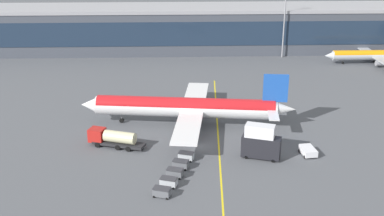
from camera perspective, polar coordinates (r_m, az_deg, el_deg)
name	(u,v)px	position (r m, az deg, el deg)	size (l,w,h in m)	color
ground_plane	(201,146)	(89.33, 1.08, -4.66)	(700.00, 700.00, 0.00)	#515459
apron_lead_in_line	(218,142)	(91.39, 3.21, -4.08)	(0.30, 80.00, 0.01)	yellow
terminal_building	(235,28)	(163.89, 5.16, 9.62)	(204.08, 21.93, 14.67)	#424751
main_airliner	(186,107)	(97.59, -0.67, 0.10)	(44.73, 35.70, 11.51)	white
fuel_tanker	(113,138)	(89.82, -9.53, -3.59)	(11.03, 5.83, 3.25)	#232326
catering_lift	(261,142)	(84.57, 8.30, -4.10)	(7.24, 4.63, 6.30)	black
pushback_tug	(308,150)	(88.28, 13.80, -5.00)	(2.71, 4.03, 1.40)	white
baggage_cart_0	(162,192)	(73.19, -3.65, -10.07)	(3.00, 2.30, 1.48)	#595B60
baggage_cart_1	(169,182)	(75.80, -2.83, -8.89)	(3.00, 2.30, 1.48)	#B2B7BC
baggage_cart_2	(175,173)	(78.45, -2.08, -7.80)	(3.00, 2.30, 1.48)	#595B60
baggage_cart_3	(181,164)	(81.15, -1.38, -6.77)	(3.00, 2.30, 1.48)	#595B60
baggage_cart_4	(186,156)	(83.88, -0.72, -5.81)	(3.00, 2.30, 1.48)	#B2B7BC
commuter_jet_far	(373,55)	(155.26, 21.02, 6.00)	(29.97, 23.61, 8.33)	#B2B7BC
apron_light_mast_0	(285,18)	(153.85, 11.11, 10.63)	(2.80, 0.50, 21.44)	gray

